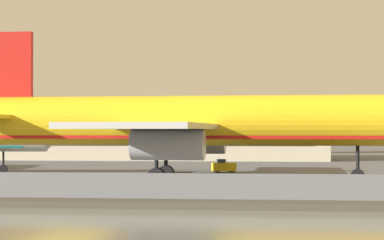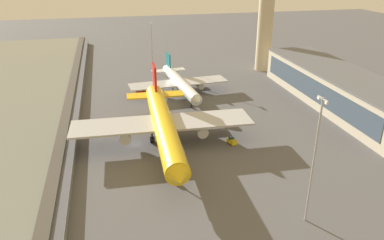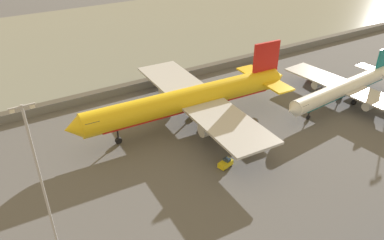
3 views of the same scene
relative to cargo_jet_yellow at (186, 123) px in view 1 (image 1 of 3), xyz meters
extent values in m
plane|color=#565659|center=(-2.63, -7.37, -6.54)|extent=(500.00, 500.00, 0.00)
cube|color=#474238|center=(-2.63, -27.87, -6.29)|extent=(320.00, 3.00, 0.50)
cube|color=slate|center=(-2.63, -23.37, -5.40)|extent=(280.00, 0.08, 2.27)
cylinder|color=slate|center=(-2.63, -23.37, -5.40)|extent=(0.10, 0.10, 2.27)
cylinder|color=yellow|center=(0.83, -0.03, 0.24)|extent=(51.28, 7.58, 5.53)
cube|color=red|center=(0.83, -0.03, -1.28)|extent=(43.58, 6.17, 1.00)
cube|color=#B7BABF|center=(-1.23, 12.32, -0.45)|extent=(12.22, 24.96, 0.55)
cube|color=#B7BABF|center=(-2.22, -12.18, -0.45)|extent=(12.22, 24.96, 0.55)
cylinder|color=#B7BABF|center=(0.22, 10.30, -2.25)|extent=(7.27, 3.33, 3.04)
cylinder|color=#B7BABF|center=(-0.61, -10.29, -2.25)|extent=(7.27, 3.33, 3.04)
cube|color=red|center=(-21.64, 0.87, 5.77)|extent=(7.69, 0.97, 9.40)
cube|color=yellow|center=(-21.46, 5.36, 0.65)|extent=(5.47, 9.19, 0.44)
cylinder|color=black|center=(18.70, -0.75, -4.15)|extent=(0.39, 0.39, 3.24)
cylinder|color=black|center=(18.70, -0.75, -5.76)|extent=(1.57, 0.67, 1.55)
cylinder|color=black|center=(-2.63, 3.01, -4.15)|extent=(0.44, 0.44, 3.24)
cylinder|color=black|center=(-2.63, 3.01, -5.76)|extent=(1.83, 1.32, 1.78)
cylinder|color=black|center=(-2.87, -2.79, -4.15)|extent=(0.44, 0.44, 3.24)
cylinder|color=black|center=(-2.87, -2.79, -5.76)|extent=(1.83, 1.32, 1.78)
cone|color=white|center=(-19.06, 14.23, -1.69)|extent=(2.89, 3.97, 3.76)
cube|color=#232D3D|center=(-21.67, 14.00, -1.19)|extent=(2.46, 3.54, 1.19)
cylinder|color=black|center=(-25.89, 13.64, -4.83)|extent=(0.28, 0.28, 2.32)
cylinder|color=black|center=(-25.89, 13.64, -5.98)|extent=(1.14, 0.53, 1.11)
cube|color=yellow|center=(3.13, 18.63, -5.79)|extent=(3.49, 2.33, 1.11)
cube|color=#283847|center=(2.74, 18.54, -4.99)|extent=(1.40, 1.51, 0.50)
cylinder|color=black|center=(2.33, 17.73, -6.19)|extent=(0.73, 0.38, 0.70)
cylinder|color=black|center=(2.00, 19.05, -6.19)|extent=(0.73, 0.38, 0.70)
cylinder|color=black|center=(4.26, 18.22, -6.19)|extent=(0.73, 0.38, 0.70)
cylinder|color=black|center=(3.93, 19.53, -6.19)|extent=(0.73, 0.38, 0.70)
cube|color=#BCB299|center=(-17.37, 63.96, -0.75)|extent=(75.38, 19.22, 11.58)
cube|color=#3D4C5B|center=(-17.37, 54.27, -0.17)|extent=(69.35, 0.16, 6.95)
cube|color=#5B5E63|center=(-17.37, 63.96, 5.29)|extent=(75.98, 19.82, 0.50)
camera|label=1|loc=(9.20, -82.52, -0.85)|focal=70.00mm
camera|label=2|loc=(90.95, -13.06, 40.86)|focal=35.00mm
camera|label=3|loc=(40.90, 67.54, 40.86)|focal=35.00mm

